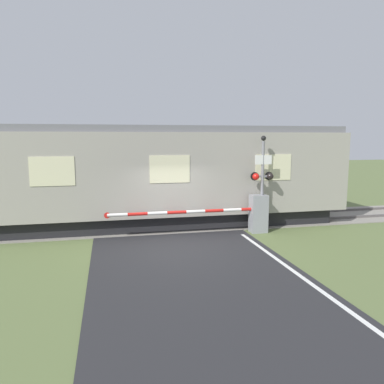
% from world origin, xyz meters
% --- Properties ---
extents(ground_plane, '(80.00, 80.00, 0.00)m').
position_xyz_m(ground_plane, '(0.00, 0.00, 0.00)').
color(ground_plane, '#5B6B3D').
extents(track_bed, '(36.00, 3.20, 0.13)m').
position_xyz_m(track_bed, '(0.00, 3.22, 0.02)').
color(track_bed, gray).
rests_on(track_bed, ground_plane).
extents(train, '(14.05, 3.16, 3.84)m').
position_xyz_m(train, '(-0.03, 3.22, 1.96)').
color(train, black).
rests_on(train, ground_plane).
extents(crossing_barrier, '(5.73, 0.44, 1.37)m').
position_xyz_m(crossing_barrier, '(2.72, 1.26, 0.71)').
color(crossing_barrier, gray).
rests_on(crossing_barrier, ground_plane).
extents(signal_post, '(0.85, 0.26, 3.48)m').
position_xyz_m(signal_post, '(3.26, 1.27, 1.98)').
color(signal_post, gray).
rests_on(signal_post, ground_plane).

